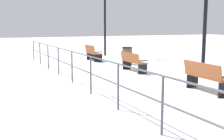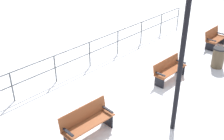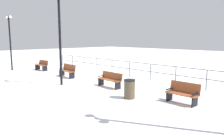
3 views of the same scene
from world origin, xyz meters
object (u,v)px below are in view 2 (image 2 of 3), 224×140
at_px(bench_fourth, 214,38).
at_px(lamppost_middle, 185,28).
at_px(bench_third, 169,69).
at_px(trash_bin, 218,58).
at_px(bench_second, 87,122).

relative_size(bench_fourth, lamppost_middle, 0.26).
bearing_deg(bench_third, bench_fourth, 93.40).
height_order(bench_fourth, trash_bin, bench_fourth).
xyz_separation_m(bench_third, trash_bin, (0.96, 2.32, -0.00)).
bearing_deg(bench_third, bench_second, -87.95).
height_order(bench_third, bench_fourth, bench_fourth).
bearing_deg(lamppost_middle, bench_second, -130.41).
relative_size(lamppost_middle, trash_bin, 5.89).
bearing_deg(lamppost_middle, trash_bin, 98.77).
distance_m(bench_second, bench_third, 4.37).
distance_m(bench_fourth, lamppost_middle, 7.54).
xyz_separation_m(bench_fourth, lamppost_middle, (1.82, -6.79, 2.73)).
xyz_separation_m(bench_third, lamppost_middle, (1.69, -2.42, 2.72)).
xyz_separation_m(lamppost_middle, trash_bin, (-0.73, 4.74, -2.73)).
bearing_deg(bench_fourth, lamppost_middle, -74.84).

